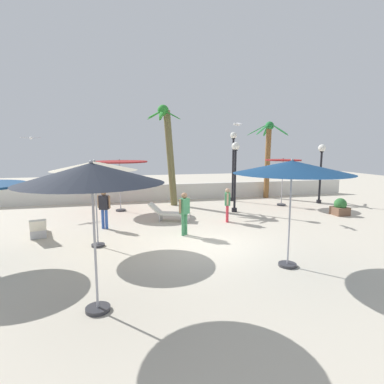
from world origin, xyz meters
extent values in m
plane|color=beige|center=(0.00, 0.00, 0.00)|extent=(56.00, 56.00, 0.00)
cube|color=silver|center=(0.00, 9.66, 0.51)|extent=(25.20, 0.30, 1.02)
cylinder|color=#333338|center=(-3.62, -3.36, 0.04)|extent=(0.51, 0.51, 0.08)
cylinder|color=#A5A5AD|center=(-3.62, -3.36, 1.35)|extent=(0.05, 0.05, 2.70)
cone|color=black|center=(-3.62, -3.36, 2.85)|extent=(2.82, 2.82, 0.40)
sphere|color=#99999E|center=(-3.62, -3.36, 3.06)|extent=(0.08, 0.08, 0.08)
cylinder|color=#333338|center=(-3.88, 0.97, 0.04)|extent=(0.45, 0.45, 0.08)
cylinder|color=#A5A5AD|center=(-3.88, 0.97, 1.32)|extent=(0.05, 0.05, 2.64)
cone|color=#B7AD93|center=(-3.88, 0.97, 2.74)|extent=(2.80, 2.80, 0.30)
sphere|color=#99999E|center=(-3.88, 0.97, 2.91)|extent=(0.08, 0.08, 0.08)
cylinder|color=#333338|center=(1.46, -2.13, 0.04)|extent=(0.51, 0.51, 0.08)
cylinder|color=#A5A5AD|center=(1.46, -2.13, 1.34)|extent=(0.05, 0.05, 2.68)
cone|color=navy|center=(1.46, -2.13, 2.81)|extent=(3.19, 3.19, 0.35)
sphere|color=#99999E|center=(1.46, -2.13, 3.00)|extent=(0.08, 0.08, 0.08)
cylinder|color=#333338|center=(6.06, 6.26, 0.04)|extent=(0.50, 0.50, 0.08)
cylinder|color=#A5A5AD|center=(6.06, 6.26, 1.33)|extent=(0.05, 0.05, 2.65)
cylinder|color=maroon|center=(6.06, 6.26, 2.63)|extent=(2.01, 2.01, 0.06)
sphere|color=#99999E|center=(6.06, 6.26, 2.72)|extent=(0.08, 0.08, 0.08)
cylinder|color=#333338|center=(-3.07, 6.81, 0.04)|extent=(0.53, 0.53, 0.08)
cylinder|color=#A5A5AD|center=(-3.07, 6.81, 1.32)|extent=(0.05, 0.05, 2.63)
cylinder|color=maroon|center=(-3.07, 6.81, 2.61)|extent=(2.92, 2.92, 0.06)
sphere|color=#99999E|center=(-3.07, 6.81, 2.71)|extent=(0.08, 0.08, 0.08)
cylinder|color=brown|center=(6.52, 9.02, 2.38)|extent=(0.41, 0.35, 4.76)
sphere|color=#227936|center=(6.58, 9.02, 4.75)|extent=(0.56, 0.56, 0.56)
ellipsoid|color=#227936|center=(7.36, 9.08, 4.51)|extent=(1.42, 0.30, 0.80)
ellipsoid|color=#227936|center=(6.75, 9.79, 4.51)|extent=(0.49, 1.42, 0.80)
ellipsoid|color=#227936|center=(5.89, 9.39, 4.51)|extent=(1.34, 0.83, 0.80)
ellipsoid|color=#227936|center=(5.90, 8.63, 4.51)|extent=(1.32, 0.88, 0.80)
ellipsoid|color=#227936|center=(6.87, 8.29, 4.51)|extent=(0.71, 1.38, 0.80)
cylinder|color=brown|center=(-0.20, 7.83, 2.70)|extent=(0.78, 0.39, 5.41)
sphere|color=#2A892E|center=(-0.59, 7.83, 5.40)|extent=(0.63, 0.63, 0.63)
ellipsoid|color=#2A892E|center=(-0.06, 7.86, 5.17)|extent=(0.98, 0.25, 0.52)
ellipsoid|color=#2A892E|center=(-0.32, 8.29, 5.17)|extent=(0.67, 0.94, 0.52)
ellipsoid|color=#2A892E|center=(-0.62, 8.36, 5.17)|extent=(0.26, 0.99, 0.52)
ellipsoid|color=#2A892E|center=(-1.03, 8.13, 5.17)|extent=(0.92, 0.71, 0.52)
ellipsoid|color=#2A892E|center=(-1.06, 7.59, 5.17)|extent=(0.96, 0.62, 0.52)
ellipsoid|color=#2A892E|center=(-0.76, 7.33, 5.17)|extent=(0.51, 0.99, 0.52)
ellipsoid|color=#2A892E|center=(-0.22, 7.45, 5.17)|extent=(0.82, 0.84, 0.52)
cylinder|color=black|center=(3.83, 8.36, 0.10)|extent=(0.28, 0.28, 0.20)
cylinder|color=black|center=(3.83, 8.36, 1.94)|extent=(0.12, 0.12, 3.89)
cylinder|color=black|center=(3.83, 8.36, 3.89)|extent=(0.22, 0.22, 0.06)
sphere|color=white|center=(3.83, 8.36, 4.09)|extent=(0.40, 0.40, 0.40)
cylinder|color=black|center=(2.72, 5.19, 0.10)|extent=(0.28, 0.28, 0.20)
cylinder|color=black|center=(2.72, 5.19, 1.61)|extent=(0.12, 0.12, 3.21)
cylinder|color=black|center=(2.72, 5.19, 3.21)|extent=(0.22, 0.22, 0.06)
sphere|color=white|center=(2.72, 5.19, 3.41)|extent=(0.40, 0.40, 0.40)
cylinder|color=black|center=(8.64, 6.35, 0.10)|extent=(0.28, 0.28, 0.20)
cylinder|color=black|center=(8.64, 6.35, 1.55)|extent=(0.12, 0.12, 3.10)
cylinder|color=black|center=(8.64, 6.35, 3.10)|extent=(0.22, 0.22, 0.06)
sphere|color=white|center=(8.64, 6.35, 3.32)|extent=(0.44, 0.44, 0.44)
cube|color=#B7B7BC|center=(-6.39, 3.61, 0.17)|extent=(0.54, 0.18, 0.35)
cube|color=#B7B7BC|center=(-6.06, 2.35, 0.17)|extent=(0.54, 0.18, 0.35)
cube|color=silver|center=(-6.23, 2.98, 0.35)|extent=(0.89, 1.49, 0.08)
cube|color=silver|center=(-6.00, 2.10, 0.59)|extent=(0.67, 0.66, 0.49)
cube|color=#B7B7BC|center=(-0.08, 3.67, 0.17)|extent=(0.23, 0.53, 0.35)
cube|color=#B7B7BC|center=(-1.30, 4.14, 0.17)|extent=(0.23, 0.53, 0.35)
cube|color=silver|center=(-0.69, 3.90, 0.35)|extent=(1.50, 1.01, 0.08)
cube|color=silver|center=(-1.55, 4.23, 0.59)|extent=(0.69, 0.70, 0.50)
cylinder|color=#D8333F|center=(1.57, 3.12, 0.39)|extent=(0.12, 0.12, 0.78)
cylinder|color=#D8333F|center=(1.62, 3.27, 0.39)|extent=(0.12, 0.12, 0.78)
cube|color=#3F8C59|center=(1.60, 3.20, 1.05)|extent=(0.34, 0.42, 0.55)
sphere|color=tan|center=(1.60, 3.20, 1.44)|extent=(0.21, 0.21, 0.21)
cylinder|color=tan|center=(1.52, 2.97, 1.08)|extent=(0.08, 0.08, 0.50)
cylinder|color=tan|center=(1.67, 3.43, 1.08)|extent=(0.08, 0.08, 0.50)
cylinder|color=#3359B2|center=(-3.82, 3.33, 0.41)|extent=(0.12, 0.12, 0.81)
cylinder|color=#3359B2|center=(-3.67, 3.27, 0.41)|extent=(0.12, 0.12, 0.81)
cube|color=#26262D|center=(-3.75, 3.30, 1.10)|extent=(0.43, 0.37, 0.58)
sphere|color=#936B4C|center=(-3.75, 3.30, 1.50)|extent=(0.22, 0.22, 0.22)
cylinder|color=#936B4C|center=(-3.96, 3.40, 1.13)|extent=(0.08, 0.08, 0.52)
cylinder|color=#936B4C|center=(-3.53, 3.20, 1.13)|extent=(0.08, 0.08, 0.52)
cylinder|color=#3F8C59|center=(-0.67, 1.63, 0.42)|extent=(0.12, 0.12, 0.84)
cylinder|color=#3F8C59|center=(-0.80, 1.53, 0.42)|extent=(0.12, 0.12, 0.84)
cube|color=#3F8C59|center=(-0.73, 1.58, 1.14)|extent=(0.43, 0.41, 0.59)
sphere|color=#936B4C|center=(-0.73, 1.58, 1.55)|extent=(0.23, 0.23, 0.23)
cylinder|color=#936B4C|center=(-0.54, 1.72, 1.17)|extent=(0.08, 0.08, 0.53)
cylinder|color=#936B4C|center=(-0.93, 1.44, 1.17)|extent=(0.08, 0.08, 0.53)
ellipsoid|color=white|center=(-7.44, 7.77, 3.82)|extent=(0.24, 0.34, 0.12)
sphere|color=white|center=(-7.37, 7.62, 3.85)|extent=(0.10, 0.10, 0.10)
cube|color=silver|center=(-7.23, 7.87, 3.84)|extent=(0.49, 0.32, 0.08)
cube|color=silver|center=(-7.66, 7.68, 3.84)|extent=(0.49, 0.32, 0.06)
ellipsoid|color=white|center=(2.71, 4.95, 4.48)|extent=(0.32, 0.12, 0.12)
sphere|color=white|center=(2.54, 4.94, 4.51)|extent=(0.10, 0.10, 0.10)
cube|color=silver|center=(2.71, 4.72, 4.50)|extent=(0.14, 0.46, 0.12)
cube|color=silver|center=(2.71, 5.18, 4.50)|extent=(0.14, 0.46, 0.05)
cube|color=brown|center=(7.57, 3.24, 0.20)|extent=(0.70, 0.70, 0.40)
sphere|color=#2D6B33|center=(7.57, 3.24, 0.55)|extent=(0.60, 0.60, 0.60)
camera|label=1|loc=(-3.11, -9.51, 3.33)|focal=28.48mm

